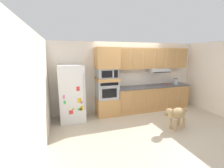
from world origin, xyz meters
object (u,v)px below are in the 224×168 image
at_px(refrigerator, 72,93).
at_px(screwdriver, 167,85).
at_px(built_in_oven, 107,90).
at_px(electric_kettle, 176,81).
at_px(microwave, 107,73).
at_px(dog, 176,114).

relative_size(refrigerator, screwdriver, 10.68).
xyz_separation_m(built_in_oven, electric_kettle, (2.78, -0.05, 0.13)).
xyz_separation_m(microwave, dog, (1.55, -1.58, -1.02)).
xyz_separation_m(refrigerator, microwave, (1.16, 0.07, 0.58)).
height_order(microwave, electric_kettle, microwave).
distance_m(built_in_oven, screwdriver, 2.38).
height_order(built_in_oven, microwave, microwave).
xyz_separation_m(refrigerator, built_in_oven, (1.16, 0.07, 0.02)).
distance_m(screwdriver, dog, 1.78).
height_order(built_in_oven, dog, built_in_oven).
distance_m(built_in_oven, dog, 2.26).
bearing_deg(dog, built_in_oven, -58.51).
relative_size(built_in_oven, microwave, 1.09).
height_order(refrigerator, screwdriver, refrigerator).
bearing_deg(electric_kettle, microwave, 179.02).
distance_m(screwdriver, electric_kettle, 0.41).
height_order(refrigerator, built_in_oven, refrigerator).
relative_size(refrigerator, microwave, 2.73).
xyz_separation_m(electric_kettle, dog, (-1.22, -1.53, -0.59)).
bearing_deg(dog, electric_kettle, -141.74).
xyz_separation_m(refrigerator, screwdriver, (3.54, -0.00, 0.05)).
height_order(built_in_oven, screwdriver, built_in_oven).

